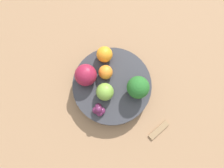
{
  "coord_description": "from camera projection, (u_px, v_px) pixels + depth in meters",
  "views": [
    {
      "loc": [
        0.01,
        -0.13,
        0.65
      ],
      "look_at": [
        0.0,
        0.0,
        0.07
      ],
      "focal_mm": 35.0,
      "sensor_mm": 36.0,
      "label": 1
    }
  ],
  "objects": [
    {
      "name": "grape_cluster",
      "position": [
        99.0,
        110.0,
        0.57
      ],
      "size": [
        0.04,
        0.03,
        0.03
      ],
      "color": "#5B1E42",
      "rests_on": "bowl"
    },
    {
      "name": "orange_front",
      "position": [
        106.0,
        72.0,
        0.59
      ],
      "size": [
        0.04,
        0.04,
        0.04
      ],
      "color": "orange",
      "rests_on": "bowl"
    },
    {
      "name": "bowl",
      "position": [
        112.0,
        86.0,
        0.62
      ],
      "size": [
        0.22,
        0.22,
        0.04
      ],
      "color": "#2D2D33",
      "rests_on": "table_surface"
    },
    {
      "name": "broccoli",
      "position": [
        138.0,
        87.0,
        0.56
      ],
      "size": [
        0.06,
        0.06,
        0.07
      ],
      "color": "#99C17A",
      "rests_on": "bowl"
    },
    {
      "name": "ground_plane",
      "position": [
        112.0,
        89.0,
        0.66
      ],
      "size": [
        6.0,
        6.0,
        0.0
      ],
      "primitive_type": "plane",
      "color": "gray"
    },
    {
      "name": "spoon",
      "position": [
        159.0,
        130.0,
        0.61
      ],
      "size": [
        0.06,
        0.06,
        0.01
      ],
      "color": "olive",
      "rests_on": "table_surface"
    },
    {
      "name": "table_surface",
      "position": [
        112.0,
        88.0,
        0.65
      ],
      "size": [
        1.2,
        1.2,
        0.02
      ],
      "color": "#936D4C",
      "rests_on": "ground_plane"
    },
    {
      "name": "apple_green",
      "position": [
        86.0,
        75.0,
        0.58
      ],
      "size": [
        0.06,
        0.06,
        0.06
      ],
      "color": "maroon",
      "rests_on": "bowl"
    },
    {
      "name": "apple_red",
      "position": [
        105.0,
        92.0,
        0.57
      ],
      "size": [
        0.05,
        0.05,
        0.05
      ],
      "color": "olive",
      "rests_on": "bowl"
    },
    {
      "name": "orange_back",
      "position": [
        104.0,
        54.0,
        0.6
      ],
      "size": [
        0.04,
        0.04,
        0.04
      ],
      "color": "orange",
      "rests_on": "bowl"
    }
  ]
}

